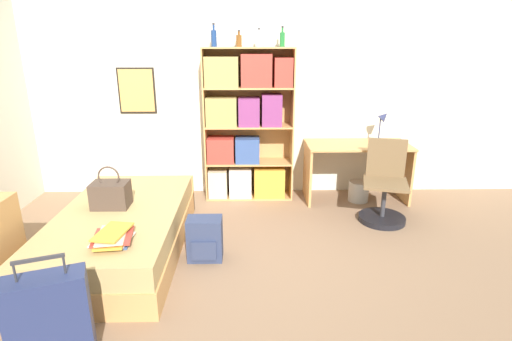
{
  "coord_description": "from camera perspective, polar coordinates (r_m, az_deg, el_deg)",
  "views": [
    {
      "loc": [
        0.45,
        -3.41,
        1.93
      ],
      "look_at": [
        0.52,
        0.2,
        0.75
      ],
      "focal_mm": 28.0,
      "sensor_mm": 36.0,
      "label": 1
    }
  ],
  "objects": [
    {
      "name": "bottle_clear",
      "position": [
        4.81,
        0.41,
        18.18
      ],
      "size": [
        0.06,
        0.06,
        0.2
      ],
      "color": "#B7BCC1",
      "rests_on": "bookcase"
    },
    {
      "name": "bookcase",
      "position": [
        4.94,
        -1.53,
        6.29
      ],
      "size": [
        1.08,
        0.36,
        1.86
      ],
      "color": "tan",
      "rests_on": "ground_plane"
    },
    {
      "name": "bottle_green",
      "position": [
        4.88,
        -6.03,
        18.34
      ],
      "size": [
        0.07,
        0.07,
        0.26
      ],
      "color": "navy",
      "rests_on": "bookcase"
    },
    {
      "name": "waste_bin",
      "position": [
        5.19,
        14.43,
        -2.87
      ],
      "size": [
        0.25,
        0.25,
        0.25
      ],
      "color": "#B7B2A8",
      "rests_on": "ground_plane"
    },
    {
      "name": "desk",
      "position": [
        5.11,
        14.19,
        1.39
      ],
      "size": [
        1.26,
        0.6,
        0.72
      ],
      "color": "tan",
      "rests_on": "ground_plane"
    },
    {
      "name": "bottle_brown",
      "position": [
        4.87,
        -2.45,
        18.08
      ],
      "size": [
        0.07,
        0.07,
        0.19
      ],
      "color": "brown",
      "rests_on": "bookcase"
    },
    {
      "name": "book_stack_on_bed",
      "position": [
        3.32,
        -19.78,
        -8.93
      ],
      "size": [
        0.33,
        0.38,
        0.1
      ],
      "color": "#334C84",
      "rests_on": "bed"
    },
    {
      "name": "wall_back",
      "position": [
        5.13,
        -6.28,
        10.92
      ],
      "size": [
        10.0,
        0.09,
        2.6
      ],
      "color": "beige",
      "rests_on": "ground_plane"
    },
    {
      "name": "desk_chair",
      "position": [
        4.67,
        17.77,
        -3.51
      ],
      "size": [
        0.57,
        0.57,
        0.9
      ],
      "color": "black",
      "rests_on": "ground_plane"
    },
    {
      "name": "handbag",
      "position": [
        3.99,
        -20.05,
        -3.19
      ],
      "size": [
        0.34,
        0.24,
        0.4
      ],
      "color": "#47382D",
      "rests_on": "bed"
    },
    {
      "name": "ground_plane",
      "position": [
        3.95,
        -7.68,
        -11.38
      ],
      "size": [
        14.0,
        14.0,
        0.0
      ],
      "primitive_type": "plane",
      "color": "#84664C"
    },
    {
      "name": "backpack",
      "position": [
        3.73,
        -7.32,
        -9.7
      ],
      "size": [
        0.32,
        0.24,
        0.4
      ],
      "color": "#2D3856",
      "rests_on": "ground_plane"
    },
    {
      "name": "bottle_blue",
      "position": [
        4.86,
        3.78,
        18.25
      ],
      "size": [
        0.06,
        0.06,
        0.23
      ],
      "color": "#1E6B2D",
      "rests_on": "bookcase"
    },
    {
      "name": "desk_lamp",
      "position": [
        5.15,
        17.66,
        6.71
      ],
      "size": [
        0.18,
        0.13,
        0.4
      ],
      "color": "navy",
      "rests_on": "desk"
    },
    {
      "name": "bed",
      "position": [
        4.02,
        -18.6,
        -8.21
      ],
      "size": [
        1.1,
        2.02,
        0.43
      ],
      "color": "tan",
      "rests_on": "ground_plane"
    },
    {
      "name": "suitcase",
      "position": [
        2.87,
        -27.34,
        -18.6
      ],
      "size": [
        0.51,
        0.34,
        0.75
      ],
      "color": "navy",
      "rests_on": "ground_plane"
    }
  ]
}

